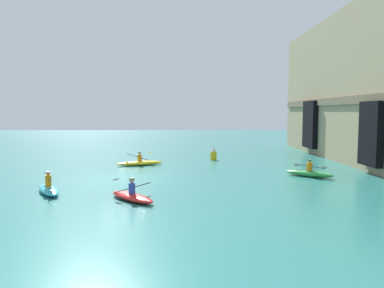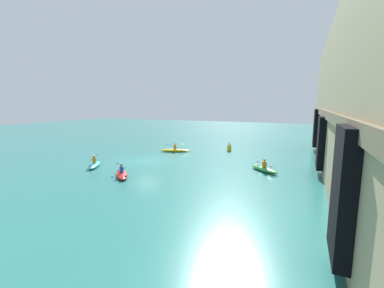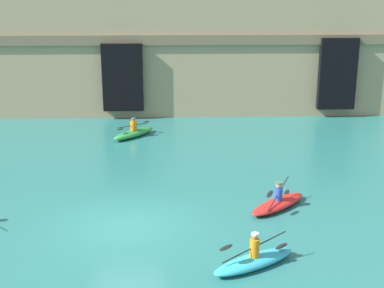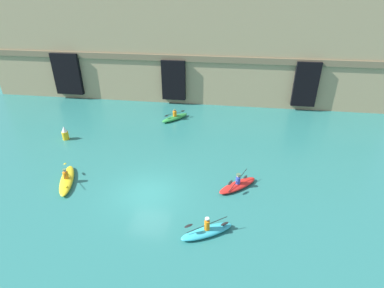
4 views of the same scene
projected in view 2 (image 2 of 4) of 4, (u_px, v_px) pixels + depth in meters
name	position (u px, v px, depth m)	size (l,w,h in m)	color
ground_plane	(147.00, 161.00, 25.78)	(120.00, 120.00, 0.00)	#28706B
cliff_bluff	(376.00, 99.00, 18.10)	(42.67, 6.57, 12.05)	#9E8966
kayak_green	(264.00, 169.00, 21.68)	(2.49, 2.79, 1.07)	green
kayak_cyan	(94.00, 165.00, 23.29)	(2.88, 2.11, 1.09)	#33B2C6
kayak_yellow	(175.00, 150.00, 30.66)	(2.02, 3.57, 1.02)	yellow
kayak_red	(122.00, 174.00, 20.17)	(2.72, 2.59, 1.03)	red
marker_buoy	(229.00, 146.00, 31.23)	(0.52, 0.52, 1.18)	yellow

